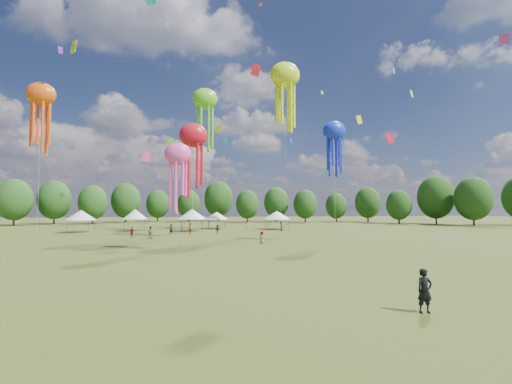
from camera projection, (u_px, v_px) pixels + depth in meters
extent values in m
plane|color=#384416|center=(229.00, 302.00, 16.62)|extent=(300.00, 300.00, 0.00)
imported|color=black|center=(425.00, 291.00, 14.93)|extent=(0.69, 0.46, 1.90)
imported|color=gray|center=(150.00, 233.00, 50.09)|extent=(1.00, 0.86, 1.79)
imported|color=gray|center=(247.00, 224.00, 76.54)|extent=(0.74, 0.91, 1.62)
imported|color=gray|center=(281.00, 226.00, 67.00)|extent=(0.80, 0.95, 1.75)
imported|color=gray|center=(218.00, 229.00, 59.52)|extent=(1.14, 1.00, 1.53)
imported|color=gray|center=(132.00, 232.00, 52.90)|extent=(0.98, 0.73, 1.54)
imported|color=gray|center=(171.00, 229.00, 57.84)|extent=(1.69, 0.59, 1.81)
imported|color=gray|center=(190.00, 228.00, 59.49)|extent=(0.63, 0.77, 1.83)
imported|color=gray|center=(262.00, 237.00, 43.62)|extent=(0.77, 0.88, 1.52)
cylinder|color=#47474C|center=(66.00, 227.00, 61.25)|extent=(0.08, 0.08, 2.15)
cylinder|color=#47474C|center=(74.00, 226.00, 64.84)|extent=(0.08, 0.08, 2.15)
cylinder|color=#47474C|center=(88.00, 227.00, 61.84)|extent=(0.08, 0.08, 2.15)
cylinder|color=#47474C|center=(94.00, 226.00, 65.43)|extent=(0.08, 0.08, 2.15)
cube|color=white|center=(81.00, 220.00, 63.39)|extent=(4.04, 4.04, 0.10)
cone|color=white|center=(81.00, 215.00, 63.44)|extent=(5.25, 5.25, 1.84)
cylinder|color=#47474C|center=(125.00, 226.00, 64.61)|extent=(0.08, 0.08, 2.21)
cylinder|color=#47474C|center=(128.00, 225.00, 67.74)|extent=(0.08, 0.08, 2.21)
cylinder|color=#47474C|center=(142.00, 226.00, 65.13)|extent=(0.08, 0.08, 2.21)
cylinder|color=#47474C|center=(145.00, 225.00, 68.25)|extent=(0.08, 0.08, 2.21)
cube|color=white|center=(135.00, 219.00, 66.48)|extent=(3.57, 3.57, 0.10)
cone|color=white|center=(135.00, 214.00, 66.53)|extent=(4.64, 4.64, 1.89)
cylinder|color=#47474C|center=(181.00, 226.00, 64.32)|extent=(0.08, 0.08, 2.22)
cylinder|color=#47474C|center=(182.00, 225.00, 68.14)|extent=(0.08, 0.08, 2.22)
cylinder|color=#47474C|center=(202.00, 226.00, 64.95)|extent=(0.08, 0.08, 2.22)
cylinder|color=#47474C|center=(202.00, 225.00, 68.76)|extent=(0.08, 0.08, 2.22)
cube|color=white|center=(192.00, 219.00, 66.59)|extent=(4.27, 4.27, 0.10)
cone|color=white|center=(192.00, 214.00, 66.64)|extent=(5.55, 5.55, 1.91)
cylinder|color=#47474C|center=(209.00, 225.00, 72.61)|extent=(0.08, 0.08, 1.88)
cylinder|color=#47474C|center=(208.00, 224.00, 76.03)|extent=(0.08, 0.08, 1.88)
cylinder|color=#47474C|center=(225.00, 224.00, 73.17)|extent=(0.08, 0.08, 1.88)
cylinder|color=#47474C|center=(224.00, 224.00, 76.60)|extent=(0.08, 0.08, 1.88)
cube|color=white|center=(217.00, 220.00, 74.65)|extent=(3.87, 3.87, 0.10)
cone|color=white|center=(217.00, 216.00, 74.69)|extent=(5.03, 5.03, 1.61)
cylinder|color=#47474C|center=(269.00, 225.00, 70.05)|extent=(0.08, 0.08, 1.99)
cylinder|color=#47474C|center=(266.00, 224.00, 73.96)|extent=(0.08, 0.08, 1.99)
cylinder|color=#47474C|center=(288.00, 225.00, 70.69)|extent=(0.08, 0.08, 1.99)
cylinder|color=#47474C|center=(284.00, 224.00, 74.60)|extent=(0.08, 0.08, 1.99)
cube|color=white|center=(277.00, 219.00, 72.37)|extent=(4.37, 4.37, 0.10)
cone|color=white|center=(277.00, 215.00, 72.41)|extent=(5.68, 5.68, 1.71)
ellipsoid|color=red|center=(193.00, 135.00, 53.61)|extent=(4.37, 3.06, 3.72)
cylinder|color=beige|center=(193.00, 186.00, 53.26)|extent=(0.03, 0.03, 15.74)
ellipsoid|color=#67D322|center=(205.00, 99.00, 63.91)|extent=(4.63, 3.24, 3.93)
cylinder|color=beige|center=(204.00, 165.00, 63.36)|extent=(0.03, 0.03, 24.66)
ellipsoid|color=#172BD3|center=(334.00, 131.00, 45.54)|extent=(3.06, 2.14, 2.60)
cylinder|color=beige|center=(335.00, 186.00, 45.22)|extent=(0.03, 0.03, 14.66)
ellipsoid|color=#F5540F|center=(41.00, 94.00, 53.06)|extent=(4.28, 3.00, 3.64)
cylinder|color=beige|center=(39.00, 165.00, 52.57)|extent=(0.03, 0.03, 21.97)
ellipsoid|color=#FF4BAC|center=(178.00, 154.00, 36.91)|extent=(2.85, 1.99, 2.42)
cylinder|color=beige|center=(177.00, 202.00, 36.68)|extent=(0.03, 0.03, 10.27)
ellipsoid|color=#DFF319|center=(285.00, 75.00, 66.26)|extent=(5.82, 4.07, 4.95)
cylinder|color=beige|center=(285.00, 152.00, 65.59)|extent=(0.03, 0.03, 30.00)
cube|color=#DFF319|center=(218.00, 129.00, 82.14)|extent=(1.66, 1.58, 2.02)
cube|color=#67D322|center=(322.00, 93.00, 89.04)|extent=(0.77, 0.27, 0.96)
cube|color=#1CF2F0|center=(225.00, 141.00, 66.99)|extent=(0.63, 0.78, 1.20)
cube|color=#FF4BAC|center=(504.00, 39.00, 41.93)|extent=(0.86, 0.87, 1.38)
cube|color=#F5540F|center=(167.00, 25.00, 79.36)|extent=(0.37, 1.07, 1.26)
cube|color=#DFF319|center=(412.00, 94.00, 60.14)|extent=(0.82, 0.85, 1.35)
cube|color=#FF4BAC|center=(146.00, 156.00, 76.64)|extent=(2.21, 0.78, 2.55)
cube|color=purple|center=(60.00, 50.00, 50.99)|extent=(0.45, 0.92, 1.14)
cube|color=red|center=(256.00, 70.00, 65.04)|extent=(2.05, 0.70, 2.35)
cube|color=#DFF319|center=(359.00, 120.00, 80.24)|extent=(1.95, 0.68, 2.36)
cube|color=#172BD3|center=(291.00, 140.00, 87.12)|extent=(1.02, 1.12, 1.51)
cube|color=#1CF2F0|center=(394.00, 71.00, 48.51)|extent=(0.58, 0.59, 0.94)
cube|color=#FF4BAC|center=(37.00, 132.00, 75.80)|extent=(1.55, 1.01, 2.10)
cube|color=purple|center=(196.00, 164.00, 65.36)|extent=(0.64, 1.15, 1.33)
cube|color=red|center=(390.00, 138.00, 48.52)|extent=(1.37, 0.35, 1.61)
cube|color=#F5540F|center=(261.00, 4.00, 65.59)|extent=(0.79, 0.53, 0.93)
cube|color=#DFF319|center=(74.00, 47.00, 35.29)|extent=(0.93, 0.81, 1.46)
cube|color=#67D322|center=(170.00, 142.00, 70.74)|extent=(1.51, 1.52, 1.54)
cylinder|color=#38281C|center=(14.00, 219.00, 86.12)|extent=(0.44, 0.44, 3.36)
ellipsoid|color=#214617|center=(14.00, 200.00, 86.33)|extent=(8.40, 8.40, 10.51)
cylinder|color=#38281C|center=(54.00, 218.00, 94.37)|extent=(0.44, 0.44, 3.41)
ellipsoid|color=#214617|center=(54.00, 200.00, 94.59)|extent=(8.53, 8.53, 10.66)
cylinder|color=#38281C|center=(93.00, 218.00, 95.54)|extent=(0.44, 0.44, 3.07)
ellipsoid|color=#214617|center=(93.00, 202.00, 95.73)|extent=(7.66, 7.66, 9.58)
cylinder|color=#38281C|center=(126.00, 217.00, 104.89)|extent=(0.44, 0.44, 3.43)
ellipsoid|color=#214617|center=(126.00, 200.00, 105.11)|extent=(8.58, 8.58, 10.73)
cylinder|color=#38281C|center=(158.00, 217.00, 111.84)|extent=(0.44, 0.44, 2.95)
ellipsoid|color=#214617|center=(158.00, 204.00, 112.03)|extent=(7.37, 7.37, 9.21)
cylinder|color=#38281C|center=(189.00, 217.00, 109.63)|extent=(0.44, 0.44, 2.89)
ellipsoid|color=#214617|center=(189.00, 204.00, 109.81)|extent=(7.23, 7.23, 9.04)
cylinder|color=#38281C|center=(218.00, 215.00, 115.57)|extent=(0.44, 0.44, 3.84)
ellipsoid|color=#214617|center=(218.00, 199.00, 115.82)|extent=(9.60, 9.60, 11.99)
cylinder|color=#38281C|center=(247.00, 218.00, 106.00)|extent=(0.44, 0.44, 2.84)
ellipsoid|color=#214617|center=(247.00, 204.00, 106.19)|extent=(7.11, 7.11, 8.89)
cylinder|color=#38281C|center=(276.00, 217.00, 110.15)|extent=(0.44, 0.44, 3.16)
ellipsoid|color=#214617|center=(276.00, 202.00, 110.35)|extent=(7.91, 7.91, 9.88)
cylinder|color=#38281C|center=(305.00, 218.00, 105.74)|extent=(0.44, 0.44, 2.88)
ellipsoid|color=#214617|center=(305.00, 204.00, 105.92)|extent=(7.21, 7.21, 9.01)
cylinder|color=#38281C|center=(336.00, 218.00, 109.41)|extent=(0.44, 0.44, 2.63)
ellipsoid|color=#214617|center=(336.00, 206.00, 109.58)|extent=(6.57, 6.57, 8.22)
cylinder|color=#38281C|center=(368.00, 217.00, 107.42)|extent=(0.44, 0.44, 3.13)
ellipsoid|color=#214617|center=(368.00, 203.00, 107.62)|extent=(7.81, 7.81, 9.77)
cylinder|color=#38281C|center=(399.00, 219.00, 96.17)|extent=(0.44, 0.44, 2.72)
ellipsoid|color=#214617|center=(399.00, 205.00, 96.35)|extent=(6.80, 6.80, 8.50)
cylinder|color=#38281C|center=(436.00, 217.00, 94.86)|extent=(0.44, 0.44, 3.81)
ellipsoid|color=#214617|center=(436.00, 197.00, 95.10)|extent=(9.52, 9.52, 11.90)
cylinder|color=#38281C|center=(474.00, 219.00, 86.44)|extent=(0.44, 0.44, 3.51)
ellipsoid|color=#214617|center=(473.00, 198.00, 86.67)|extent=(8.78, 8.78, 10.97)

